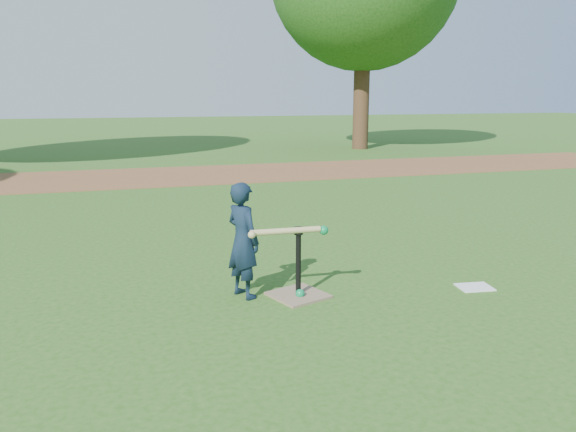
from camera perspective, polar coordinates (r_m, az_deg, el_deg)
name	(u,v)px	position (r m, az deg, el deg)	size (l,w,h in m)	color
ground	(249,292)	(5.03, -3.97, -7.68)	(80.00, 80.00, 0.00)	#285116
dirt_strip	(168,176)	(12.27, -12.09, 3.99)	(24.00, 3.00, 0.01)	brown
child	(243,240)	(4.78, -4.59, -2.47)	(0.36, 0.24, 1.00)	#101F31
wiffle_ball_ground	(300,294)	(4.85, 1.24, -7.89)	(0.08, 0.08, 0.08)	#0B7F45
clipboard	(475,287)	(5.38, 18.43, -6.87)	(0.30, 0.23, 0.01)	white
batting_tee	(298,284)	(4.87, 1.05, -6.94)	(0.55, 0.55, 0.61)	#856C54
swing_action	(290,231)	(4.69, 0.24, -1.56)	(0.71, 0.11, 0.09)	tan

